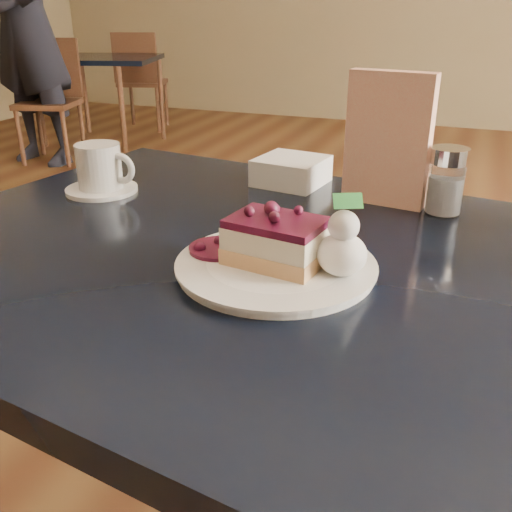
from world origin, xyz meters
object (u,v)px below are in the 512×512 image
(coffee_set, at_px, (101,171))
(bg_table_far_left, at_px, (106,135))
(dessert_plate, at_px, (276,267))
(cheesecake_slice, at_px, (276,241))
(main_table, at_px, (291,308))
(patron, at_px, (27,23))

(coffee_set, bearing_deg, bg_table_far_left, 125.74)
(dessert_plate, relative_size, cheesecake_slice, 1.92)
(dessert_plate, distance_m, cheesecake_slice, 0.04)
(cheesecake_slice, bearing_deg, coffee_set, 161.84)
(main_table, relative_size, cheesecake_slice, 9.94)
(main_table, relative_size, dessert_plate, 5.17)
(bg_table_far_left, bearing_deg, cheesecake_slice, -68.14)
(dessert_plate, distance_m, patron, 3.75)
(cheesecake_slice, bearing_deg, patron, 144.04)
(main_table, bearing_deg, bg_table_far_left, 137.62)
(patron, bearing_deg, cheesecake_slice, -39.81)
(coffee_set, height_order, bg_table_far_left, coffee_set)
(coffee_set, relative_size, patron, 0.07)
(coffee_set, relative_size, bg_table_far_left, 0.08)
(dessert_plate, distance_m, bg_table_far_left, 4.26)
(cheesecake_slice, height_order, coffee_set, coffee_set)
(main_table, height_order, cheesecake_slice, cheesecake_slice)
(dessert_plate, bearing_deg, main_table, 81.46)
(main_table, xyz_separation_m, dessert_plate, (-0.01, -0.05, 0.08))
(cheesecake_slice, xyz_separation_m, bg_table_far_left, (-2.62, 3.29, -0.72))
(main_table, bearing_deg, dessert_plate, -90.00)
(cheesecake_slice, xyz_separation_m, patron, (-2.67, 2.63, 0.15))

